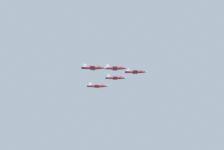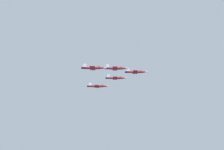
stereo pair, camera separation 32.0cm
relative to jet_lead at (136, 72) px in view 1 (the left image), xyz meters
name	(u,v)px [view 1 (the left image)]	position (x,y,z in m)	size (l,w,h in m)	color
jet_lead	(136,72)	(0.00, 0.00, 0.00)	(15.50, 13.16, 3.79)	red
jet_left_wingman	(116,78)	(-20.08, 0.51, -1.55)	(14.99, 13.29, 3.73)	red
jet_right_wingman	(116,68)	(-3.74, -19.74, -0.67)	(15.19, 13.44, 3.78)	red
jet_left_outer	(98,86)	(-40.17, 1.03, -5.39)	(15.99, 13.89, 3.95)	red
jet_right_outer	(94,68)	(-7.49, -39.48, -3.91)	(15.03, 13.25, 3.73)	red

